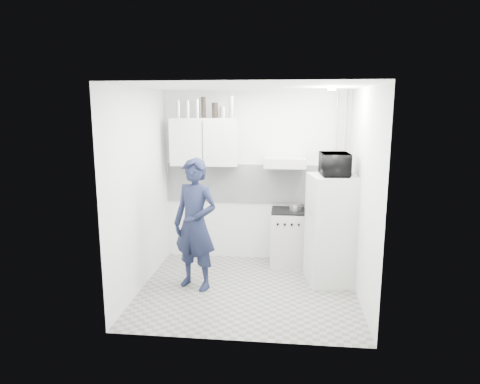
# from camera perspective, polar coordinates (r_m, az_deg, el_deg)

# --- Properties ---
(floor) EXTENTS (2.80, 2.80, 0.00)m
(floor) POSITION_cam_1_polar(r_m,az_deg,el_deg) (5.76, 1.05, -12.91)
(floor) COLOR gray
(floor) RESTS_ON ground
(ceiling) EXTENTS (2.80, 2.80, 0.00)m
(ceiling) POSITION_cam_1_polar(r_m,az_deg,el_deg) (5.26, 1.16, 13.89)
(ceiling) COLOR white
(ceiling) RESTS_ON wall_back
(wall_back) EXTENTS (2.80, 0.00, 2.80)m
(wall_back) POSITION_cam_1_polar(r_m,az_deg,el_deg) (6.59, 2.08, 2.01)
(wall_back) COLOR silver
(wall_back) RESTS_ON floor
(wall_left) EXTENTS (0.00, 2.60, 2.60)m
(wall_left) POSITION_cam_1_polar(r_m,az_deg,el_deg) (5.66, -13.17, 0.18)
(wall_left) COLOR silver
(wall_left) RESTS_ON floor
(wall_right) EXTENTS (0.00, 2.60, 2.60)m
(wall_right) POSITION_cam_1_polar(r_m,az_deg,el_deg) (5.42, 16.01, -0.44)
(wall_right) COLOR silver
(wall_right) RESTS_ON floor
(person) EXTENTS (0.74, 0.62, 1.73)m
(person) POSITION_cam_1_polar(r_m,az_deg,el_deg) (5.60, -6.00, -4.31)
(person) COLOR #161C33
(person) RESTS_ON floor
(stove) EXTENTS (0.52, 0.52, 0.82)m
(stove) POSITION_cam_1_polar(r_m,az_deg,el_deg) (6.53, 6.39, -6.15)
(stove) COLOR #B8B5B0
(stove) RESTS_ON floor
(fridge) EXTENTS (0.72, 0.72, 1.48)m
(fridge) POSITION_cam_1_polar(r_m,az_deg,el_deg) (5.90, 12.18, -4.91)
(fridge) COLOR silver
(fridge) RESTS_ON floor
(stove_top) EXTENTS (0.49, 0.49, 0.03)m
(stove_top) POSITION_cam_1_polar(r_m,az_deg,el_deg) (6.42, 6.48, -2.50)
(stove_top) COLOR black
(stove_top) RESTS_ON stove
(saucepan) EXTENTS (0.18, 0.18, 0.10)m
(saucepan) POSITION_cam_1_polar(r_m,az_deg,el_deg) (6.40, 7.36, -1.97)
(saucepan) COLOR silver
(saucepan) RESTS_ON stove_top
(microwave) EXTENTS (0.55, 0.39, 0.29)m
(microwave) POSITION_cam_1_polar(r_m,az_deg,el_deg) (5.72, 12.54, 3.65)
(microwave) COLOR black
(microwave) RESTS_ON fridge
(bottle_a) EXTENTS (0.06, 0.06, 0.26)m
(bottle_a) POSITION_cam_1_polar(r_m,az_deg,el_deg) (6.51, -8.22, 10.89)
(bottle_a) COLOR silver
(bottle_a) RESTS_ON upper_cabinet
(bottle_b) EXTENTS (0.06, 0.06, 0.25)m
(bottle_b) POSITION_cam_1_polar(r_m,az_deg,el_deg) (6.48, -6.97, 10.87)
(bottle_b) COLOR silver
(bottle_b) RESTS_ON upper_cabinet
(bottle_c) EXTENTS (0.07, 0.07, 0.27)m
(bottle_c) POSITION_cam_1_polar(r_m,az_deg,el_deg) (6.45, -5.72, 11.01)
(bottle_c) COLOR silver
(bottle_c) RESTS_ON upper_cabinet
(bottle_d) EXTENTS (0.07, 0.07, 0.31)m
(bottle_d) POSITION_cam_1_polar(r_m,az_deg,el_deg) (6.43, -4.90, 11.17)
(bottle_d) COLOR black
(bottle_d) RESTS_ON upper_cabinet
(canister_a) EXTENTS (0.09, 0.09, 0.22)m
(canister_a) POSITION_cam_1_polar(r_m,az_deg,el_deg) (6.40, -3.36, 10.83)
(canister_a) COLOR black
(canister_a) RESTS_ON upper_cabinet
(canister_b) EXTENTS (0.08, 0.08, 0.16)m
(canister_b) POSITION_cam_1_polar(r_m,az_deg,el_deg) (6.38, -2.29, 10.54)
(canister_b) COLOR silver
(canister_b) RESTS_ON upper_cabinet
(bottle_e) EXTENTS (0.08, 0.08, 0.32)m
(bottle_e) POSITION_cam_1_polar(r_m,az_deg,el_deg) (6.36, -1.12, 11.26)
(bottle_e) COLOR silver
(bottle_e) RESTS_ON upper_cabinet
(upper_cabinet) EXTENTS (1.00, 0.35, 0.70)m
(upper_cabinet) POSITION_cam_1_polar(r_m,az_deg,el_deg) (6.45, -4.71, 6.70)
(upper_cabinet) COLOR silver
(upper_cabinet) RESTS_ON wall_back
(range_hood) EXTENTS (0.60, 0.50, 0.14)m
(range_hood) POSITION_cam_1_polar(r_m,az_deg,el_deg) (6.28, 6.03, 3.99)
(range_hood) COLOR #B8B5B0
(range_hood) RESTS_ON wall_back
(backsplash) EXTENTS (2.74, 0.03, 0.60)m
(backsplash) POSITION_cam_1_polar(r_m,az_deg,el_deg) (6.59, 2.06, 1.13)
(backsplash) COLOR white
(backsplash) RESTS_ON wall_back
(pipe_a) EXTENTS (0.05, 0.05, 2.60)m
(pipe_a) POSITION_cam_1_polar(r_m,az_deg,el_deg) (6.54, 13.46, 1.64)
(pipe_a) COLOR #B8B5B0
(pipe_a) RESTS_ON floor
(pipe_b) EXTENTS (0.04, 0.04, 2.60)m
(pipe_b) POSITION_cam_1_polar(r_m,az_deg,el_deg) (6.53, 12.41, 1.67)
(pipe_b) COLOR #B8B5B0
(pipe_b) RESTS_ON floor
(ceiling_spot_fixture) EXTENTS (0.10, 0.10, 0.02)m
(ceiling_spot_fixture) POSITION_cam_1_polar(r_m,az_deg,el_deg) (5.46, 12.14, 13.24)
(ceiling_spot_fixture) COLOR white
(ceiling_spot_fixture) RESTS_ON ceiling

